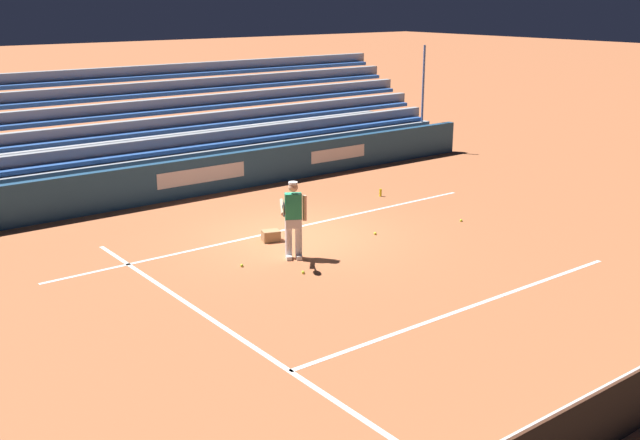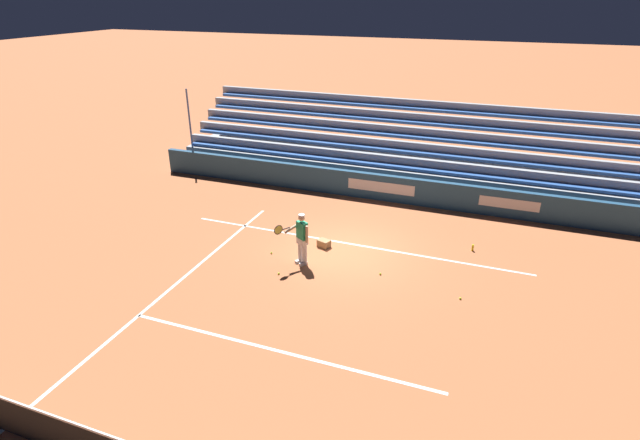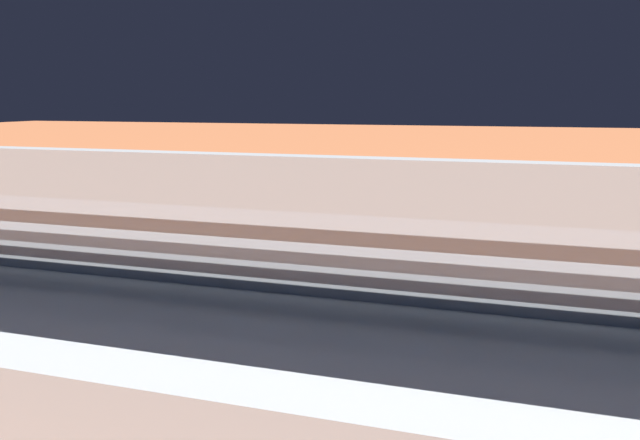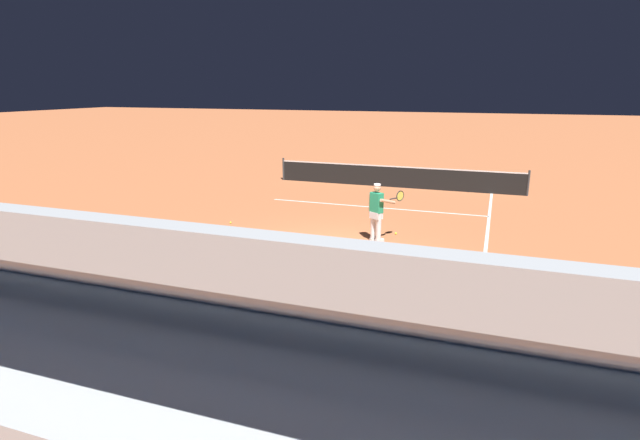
{
  "view_description": "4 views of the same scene",
  "coord_description": "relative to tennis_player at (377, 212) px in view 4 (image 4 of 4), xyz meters",
  "views": [
    {
      "loc": [
        10.0,
        13.95,
        5.48
      ],
      "look_at": [
        0.77,
        1.9,
        0.96
      ],
      "focal_mm": 42.0,
      "sensor_mm": 36.0,
      "label": 1
    },
    {
      "loc": [
        -4.39,
        14.2,
        8.0
      ],
      "look_at": [
        0.91,
        0.08,
        1.02
      ],
      "focal_mm": 28.0,
      "sensor_mm": 36.0,
      "label": 2
    },
    {
      "loc": [
        4.48,
        -14.1,
        3.8
      ],
      "look_at": [
        -0.19,
        0.61,
        0.82
      ],
      "focal_mm": 35.0,
      "sensor_mm": 36.0,
      "label": 3
    },
    {
      "loc": [
        4.18,
        -12.35,
        4.37
      ],
      "look_at": [
        -0.54,
        0.93,
        0.61
      ],
      "focal_mm": 28.0,
      "sensor_mm": 36.0,
      "label": 4
    }
  ],
  "objects": [
    {
      "name": "back_wall_sponsor_board",
      "position": [
        -1.08,
        -6.11,
        -0.34
      ],
      "size": [
        20.81,
        0.25,
        1.1
      ],
      "color": "navy",
      "rests_on": "ground"
    },
    {
      "name": "tennis_player",
      "position": [
        0.0,
        0.0,
        0.0
      ],
      "size": [
        0.93,
        0.86,
        1.71
      ],
      "color": "silver",
      "rests_on": "ground"
    },
    {
      "name": "ball_box_cardboard",
      "position": [
        -0.28,
        -1.3,
        -0.76
      ],
      "size": [
        0.47,
        0.41,
        0.26
      ],
      "primitive_type": "cube",
      "rotation": [
        0.0,
        0.0,
        -0.31
      ],
      "color": "#A87F51",
      "rests_on": "ground"
    },
    {
      "name": "tennis_ball_by_box",
      "position": [
        -5.01,
        0.33,
        -0.86
      ],
      "size": [
        0.07,
        0.07,
        0.07
      ],
      "primitive_type": "sphere",
      "color": "#CCE533",
      "rests_on": "ground"
    },
    {
      "name": "tennis_ball_on_baseline",
      "position": [
        0.4,
        0.9,
        -0.86
      ],
      "size": [
        0.07,
        0.07,
        0.07
      ],
      "primitive_type": "sphere",
      "color": "#CCE533",
      "rests_on": "ground"
    },
    {
      "name": "ground_plane",
      "position": [
        -1.07,
        -1.33,
        -0.89
      ],
      "size": [
        160.0,
        160.0,
        0.0
      ],
      "primitive_type": "plane",
      "color": "#B7663D"
    },
    {
      "name": "tennis_ball_toward_net",
      "position": [
        -2.55,
        -0.19,
        -0.86
      ],
      "size": [
        0.07,
        0.07,
        0.07
      ],
      "primitive_type": "sphere",
      "color": "#CCE533",
      "rests_on": "ground"
    },
    {
      "name": "water_bottle",
      "position": [
        -5.06,
        -2.81,
        -0.78
      ],
      "size": [
        0.07,
        0.07,
        0.22
      ],
      "primitive_type": "cylinder",
      "color": "yellow",
      "rests_on": "ground"
    },
    {
      "name": "court_baseline_white",
      "position": [
        -1.07,
        -1.83,
        -0.89
      ],
      "size": [
        12.0,
        0.1,
        0.01
      ],
      "primitive_type": "cube",
      "color": "white",
      "rests_on": "ground"
    },
    {
      "name": "tennis_net",
      "position": [
        -1.07,
        8.28,
        -0.4
      ],
      "size": [
        11.09,
        0.09,
        1.07
      ],
      "color": "#33383D",
      "rests_on": "ground"
    },
    {
      "name": "bleacher_stand",
      "position": [
        -1.07,
        -8.74,
        -0.1
      ],
      "size": [
        19.77,
        4.0,
        3.85
      ],
      "color": "#9EA3A8",
      "rests_on": "ground"
    },
    {
      "name": "court_service_line_white",
      "position": [
        -1.07,
        4.17,
        -0.89
      ],
      "size": [
        8.22,
        0.1,
        0.01
      ],
      "primitive_type": "cube",
      "color": "white",
      "rests_on": "ground"
    },
    {
      "name": "tennis_ball_stray_back",
      "position": [
        1.19,
        -0.22,
        -0.86
      ],
      "size": [
        0.07,
        0.07,
        0.07
      ],
      "primitive_type": "sphere",
      "color": "#CCE533",
      "rests_on": "ground"
    },
    {
      "name": "court_sideline_white",
      "position": [
        3.04,
        2.67,
        -0.89
      ],
      "size": [
        0.1,
        12.0,
        0.01
      ],
      "primitive_type": "cube",
      "color": "white",
      "rests_on": "ground"
    }
  ]
}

